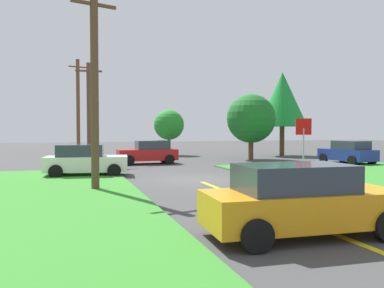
{
  "coord_description": "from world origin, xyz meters",
  "views": [
    {
      "loc": [
        -5.77,
        -17.95,
        2.39
      ],
      "look_at": [
        1.28,
        4.63,
        1.53
      ],
      "focal_mm": 37.02,
      "sensor_mm": 36.0,
      "label": 1
    }
  ],
  "objects_px": {
    "parked_car_near_building": "(85,160)",
    "car_behind_on_main_road": "(301,201)",
    "stop_sign": "(304,137)",
    "utility_pole_mid": "(89,112)",
    "utility_pole_near": "(95,87)",
    "utility_pole_far": "(78,106)",
    "car_approaching_junction": "(149,152)",
    "car_on_crossroad": "(348,152)",
    "oak_tree_right": "(169,125)",
    "oak_tree_left": "(282,99)",
    "pine_tree_center": "(251,119)"
  },
  "relations": [
    {
      "from": "utility_pole_near",
      "to": "car_on_crossroad",
      "type": "bearing_deg",
      "value": 21.94
    },
    {
      "from": "car_approaching_junction",
      "to": "utility_pole_far",
      "type": "height_order",
      "value": "utility_pole_far"
    },
    {
      "from": "stop_sign",
      "to": "parked_car_near_building",
      "type": "bearing_deg",
      "value": -19.91
    },
    {
      "from": "car_behind_on_main_road",
      "to": "car_on_crossroad",
      "type": "height_order",
      "value": "same"
    },
    {
      "from": "parked_car_near_building",
      "to": "utility_pole_near",
      "type": "bearing_deg",
      "value": -80.88
    },
    {
      "from": "utility_pole_near",
      "to": "stop_sign",
      "type": "bearing_deg",
      "value": -1.44
    },
    {
      "from": "parked_car_near_building",
      "to": "car_behind_on_main_road",
      "type": "distance_m",
      "value": 14.02
    },
    {
      "from": "oak_tree_left",
      "to": "car_behind_on_main_road",
      "type": "bearing_deg",
      "value": -119.32
    },
    {
      "from": "parked_car_near_building",
      "to": "car_on_crossroad",
      "type": "bearing_deg",
      "value": 13.24
    },
    {
      "from": "parked_car_near_building",
      "to": "oak_tree_left",
      "type": "relative_size",
      "value": 0.56
    },
    {
      "from": "stop_sign",
      "to": "oak_tree_left",
      "type": "xyz_separation_m",
      "value": [
        8.35,
        16.27,
        3.09
      ]
    },
    {
      "from": "utility_pole_near",
      "to": "utility_pole_mid",
      "type": "bearing_deg",
      "value": 88.22
    },
    {
      "from": "utility_pole_mid",
      "to": "utility_pole_far",
      "type": "relative_size",
      "value": 0.75
    },
    {
      "from": "stop_sign",
      "to": "car_on_crossroad",
      "type": "height_order",
      "value": "stop_sign"
    },
    {
      "from": "parked_car_near_building",
      "to": "utility_pole_mid",
      "type": "distance_m",
      "value": 7.87
    },
    {
      "from": "utility_pole_near",
      "to": "utility_pole_far",
      "type": "height_order",
      "value": "utility_pole_far"
    },
    {
      "from": "oak_tree_right",
      "to": "car_approaching_junction",
      "type": "bearing_deg",
      "value": -112.64
    },
    {
      "from": "oak_tree_left",
      "to": "utility_pole_near",
      "type": "bearing_deg",
      "value": -137.65
    },
    {
      "from": "stop_sign",
      "to": "oak_tree_left",
      "type": "distance_m",
      "value": 18.55
    },
    {
      "from": "utility_pole_mid",
      "to": "pine_tree_center",
      "type": "relative_size",
      "value": 1.34
    },
    {
      "from": "utility_pole_near",
      "to": "utility_pole_far",
      "type": "xyz_separation_m",
      "value": [
        -0.06,
        24.89,
        0.7
      ]
    },
    {
      "from": "car_approaching_junction",
      "to": "stop_sign",
      "type": "bearing_deg",
      "value": 112.53
    },
    {
      "from": "stop_sign",
      "to": "pine_tree_center",
      "type": "height_order",
      "value": "pine_tree_center"
    },
    {
      "from": "car_on_crossroad",
      "to": "utility_pole_far",
      "type": "relative_size",
      "value": 0.43
    },
    {
      "from": "pine_tree_center",
      "to": "utility_pole_mid",
      "type": "bearing_deg",
      "value": -177.93
    },
    {
      "from": "stop_sign",
      "to": "parked_car_near_building",
      "type": "distance_m",
      "value": 10.91
    },
    {
      "from": "stop_sign",
      "to": "car_approaching_junction",
      "type": "xyz_separation_m",
      "value": [
        -4.9,
        11.54,
        -1.23
      ]
    },
    {
      "from": "utility_pole_far",
      "to": "oak_tree_right",
      "type": "xyz_separation_m",
      "value": [
        8.06,
        -4.79,
        -1.92
      ]
    },
    {
      "from": "utility_pole_near",
      "to": "oak_tree_left",
      "type": "distance_m",
      "value": 23.83
    },
    {
      "from": "oak_tree_left",
      "to": "pine_tree_center",
      "type": "bearing_deg",
      "value": -145.89
    },
    {
      "from": "car_on_crossroad",
      "to": "car_behind_on_main_road",
      "type": "bearing_deg",
      "value": 129.89
    },
    {
      "from": "utility_pole_near",
      "to": "utility_pole_mid",
      "type": "height_order",
      "value": "utility_pole_near"
    },
    {
      "from": "utility_pole_mid",
      "to": "oak_tree_right",
      "type": "relative_size",
      "value": 1.65
    },
    {
      "from": "utility_pole_far",
      "to": "car_behind_on_main_road",
      "type": "bearing_deg",
      "value": -83.13
    },
    {
      "from": "car_on_crossroad",
      "to": "oak_tree_left",
      "type": "relative_size",
      "value": 0.53
    },
    {
      "from": "car_approaching_junction",
      "to": "car_behind_on_main_road",
      "type": "bearing_deg",
      "value": 88.36
    },
    {
      "from": "parked_car_near_building",
      "to": "utility_pole_near",
      "type": "distance_m",
      "value": 6.06
    },
    {
      "from": "pine_tree_center",
      "to": "parked_car_near_building",
      "type": "bearing_deg",
      "value": -149.39
    },
    {
      "from": "pine_tree_center",
      "to": "stop_sign",
      "type": "bearing_deg",
      "value": -105.83
    },
    {
      "from": "car_on_crossroad",
      "to": "utility_pole_mid",
      "type": "xyz_separation_m",
      "value": [
        -17.21,
        5.36,
        2.81
      ]
    },
    {
      "from": "parked_car_near_building",
      "to": "utility_pole_near",
      "type": "height_order",
      "value": "utility_pole_near"
    },
    {
      "from": "car_behind_on_main_road",
      "to": "car_approaching_junction",
      "type": "bearing_deg",
      "value": 91.31
    },
    {
      "from": "utility_pole_near",
      "to": "utility_pole_mid",
      "type": "relative_size",
      "value": 1.12
    },
    {
      "from": "stop_sign",
      "to": "parked_car_near_building",
      "type": "height_order",
      "value": "stop_sign"
    },
    {
      "from": "stop_sign",
      "to": "car_behind_on_main_road",
      "type": "distance_m",
      "value": 9.72
    },
    {
      "from": "stop_sign",
      "to": "utility_pole_mid",
      "type": "height_order",
      "value": "utility_pole_mid"
    },
    {
      "from": "parked_car_near_building",
      "to": "car_on_crossroad",
      "type": "xyz_separation_m",
      "value": [
        17.79,
        1.97,
        -0.0
      ]
    },
    {
      "from": "stop_sign",
      "to": "utility_pole_far",
      "type": "height_order",
      "value": "utility_pole_far"
    },
    {
      "from": "car_approaching_junction",
      "to": "utility_pole_near",
      "type": "xyz_separation_m",
      "value": [
        -4.34,
        -11.31,
        3.24
      ]
    },
    {
      "from": "utility_pole_near",
      "to": "oak_tree_left",
      "type": "bearing_deg",
      "value": 42.35
    }
  ]
}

